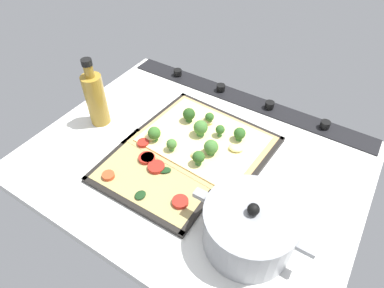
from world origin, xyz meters
The scene contains 8 objects.
ground_plane centered at (0.00, 0.00, -1.50)cm, with size 85.15×66.64×3.00cm, color silver.
stove_control_panel centered at (0.00, -29.82, 0.54)cm, with size 81.75×7.00×2.60cm.
baking_tray_front centered at (0.72, -5.87, 0.36)cm, with size 37.17×30.39×1.30cm.
broccoli_pizza centered at (1.02, -5.52, 1.89)cm, with size 34.62×27.85×6.02cm.
baking_tray_back centered at (4.29, 10.81, 0.38)cm, with size 29.80×21.94×1.30cm.
veggie_pizza_back centered at (4.66, 10.75, 1.10)cm, with size 27.38×19.51×1.90cm.
cooking_pot centered at (-22.17, 14.51, 5.26)cm, with size 25.84×19.02×12.81cm.
oil_bottle centered at (31.19, 2.22, 8.39)cm, with size 5.63×5.63×20.49cm.
Camera 1 is at (-31.27, 50.27, 63.33)cm, focal length 30.64 mm.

